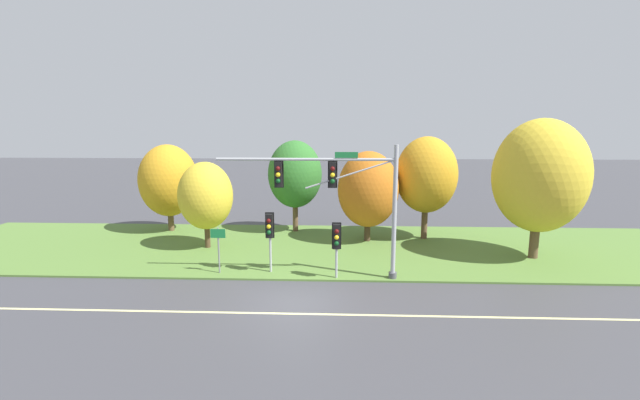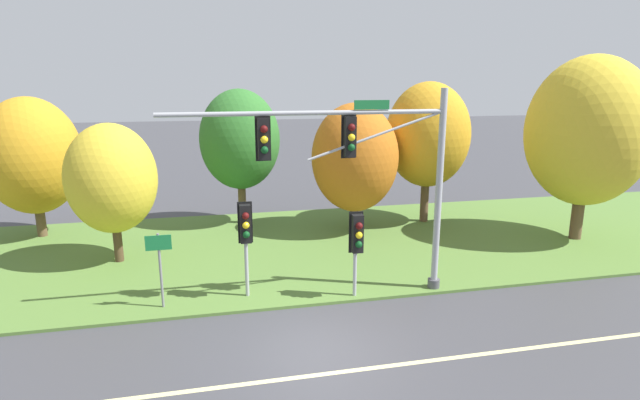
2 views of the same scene
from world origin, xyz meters
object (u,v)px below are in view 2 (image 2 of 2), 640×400
(tree_left_of_mast, at_px, (112,179))
(tree_behind_signpost, at_px, (240,140))
(tree_mid_verge, at_px, (355,158))
(pedestrian_signal_further_along, at_px, (246,230))
(route_sign_post, at_px, (160,259))
(tree_tall_centre, at_px, (428,135))
(tree_nearest_road, at_px, (32,156))
(tree_right_far, at_px, (588,132))
(traffic_signal_mast, at_px, (366,161))
(pedestrian_signal_near_kerb, at_px, (357,238))

(tree_left_of_mast, xyz_separation_m, tree_behind_signpost, (5.06, 4.41, 0.83))
(tree_left_of_mast, xyz_separation_m, tree_mid_verge, (10.04, 1.96, 0.17))
(pedestrian_signal_further_along, height_order, tree_behind_signpost, tree_behind_signpost)
(route_sign_post, xyz_separation_m, tree_behind_signpost, (3.05, 9.01, 2.52))
(tree_mid_verge, bearing_deg, tree_tall_centre, 11.73)
(tree_nearest_road, height_order, tree_right_far, tree_right_far)
(traffic_signal_mast, distance_m, pedestrian_signal_near_kerb, 2.42)
(tree_left_of_mast, bearing_deg, traffic_signal_mast, -30.96)
(tree_behind_signpost, height_order, tree_tall_centre, tree_tall_centre)
(pedestrian_signal_further_along, height_order, tree_nearest_road, tree_nearest_road)
(tree_left_of_mast, height_order, tree_behind_signpost, tree_behind_signpost)
(tree_left_of_mast, height_order, tree_right_far, tree_right_far)
(tree_behind_signpost, bearing_deg, traffic_signal_mast, -70.83)
(tree_nearest_road, bearing_deg, tree_left_of_mast, -46.68)
(pedestrian_signal_near_kerb, height_order, tree_left_of_mast, tree_left_of_mast)
(route_sign_post, xyz_separation_m, tree_right_far, (17.33, 3.30, 3.16))
(pedestrian_signal_further_along, xyz_separation_m, tree_tall_centre, (9.28, 7.23, 1.98))
(route_sign_post, bearing_deg, tree_tall_centre, 31.73)
(tree_left_of_mast, bearing_deg, tree_mid_verge, 11.05)
(pedestrian_signal_near_kerb, height_order, tree_behind_signpost, tree_behind_signpost)
(tree_mid_verge, bearing_deg, tree_nearest_road, 171.00)
(pedestrian_signal_further_along, bearing_deg, traffic_signal_mast, -8.12)
(tree_tall_centre, bearing_deg, traffic_signal_mast, -125.69)
(pedestrian_signal_further_along, distance_m, tree_behind_signpost, 9.07)
(tree_behind_signpost, relative_size, tree_right_far, 0.82)
(route_sign_post, distance_m, tree_nearest_road, 10.79)
(traffic_signal_mast, relative_size, tree_tall_centre, 1.30)
(traffic_signal_mast, distance_m, tree_tall_centre, 9.55)
(traffic_signal_mast, xyz_separation_m, tree_left_of_mast, (-8.33, 5.00, -1.16))
(pedestrian_signal_near_kerb, xyz_separation_m, tree_behind_signpost, (-2.98, 9.62, 2.07))
(pedestrian_signal_near_kerb, bearing_deg, tree_mid_verge, 74.37)
(route_sign_post, xyz_separation_m, tree_mid_verge, (8.04, 6.55, 1.86))
(route_sign_post, xyz_separation_m, tree_left_of_mast, (-2.00, 4.59, 1.69))
(tree_nearest_road, xyz_separation_m, tree_behind_signpost, (8.99, 0.24, 0.46))
(route_sign_post, distance_m, tree_tall_centre, 14.25)
(traffic_signal_mast, distance_m, route_sign_post, 6.95)
(tree_tall_centre, bearing_deg, tree_behind_signpost, 169.43)
(pedestrian_signal_near_kerb, relative_size, tree_right_far, 0.36)
(tree_nearest_road, xyz_separation_m, tree_tall_centre, (17.83, -1.41, 0.65))
(tree_behind_signpost, bearing_deg, route_sign_post, -108.73)
(tree_left_of_mast, relative_size, tree_behind_signpost, 0.82)
(tree_right_far, bearing_deg, tree_tall_centre, 143.29)
(route_sign_post, bearing_deg, tree_mid_verge, 39.20)
(pedestrian_signal_further_along, bearing_deg, tree_right_far, 12.19)
(traffic_signal_mast, distance_m, tree_right_far, 11.62)
(tree_mid_verge, distance_m, tree_right_far, 9.93)
(traffic_signal_mast, xyz_separation_m, pedestrian_signal_near_kerb, (-0.29, -0.22, -2.39))
(tree_mid_verge, bearing_deg, pedestrian_signal_near_kerb, -105.63)
(tree_nearest_road, relative_size, tree_behind_signpost, 0.96)
(route_sign_post, bearing_deg, tree_right_far, 10.80)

